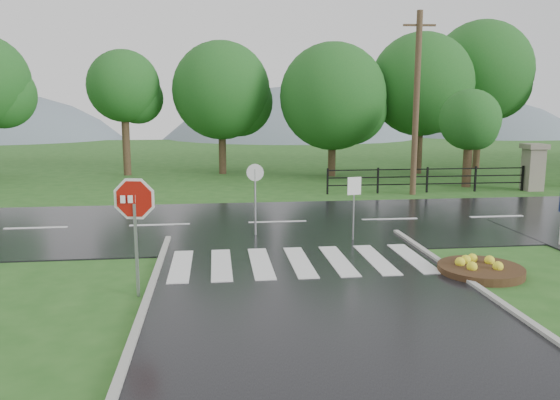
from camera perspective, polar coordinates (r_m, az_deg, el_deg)
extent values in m
plane|color=#26571D|center=(9.45, 6.94, -15.18)|extent=(120.00, 120.00, 0.00)
cube|color=black|center=(18.86, -0.26, -2.43)|extent=(90.00, 8.00, 0.04)
cube|color=silver|center=(13.91, -10.30, -6.77)|extent=(0.50, 2.80, 0.02)
cube|color=silver|center=(13.88, -6.15, -6.70)|extent=(0.50, 2.80, 0.02)
cube|color=silver|center=(13.92, -2.01, -6.60)|extent=(0.50, 2.80, 0.02)
cube|color=silver|center=(14.04, 2.09, -6.46)|extent=(0.50, 2.80, 0.02)
cube|color=silver|center=(14.22, 6.10, -6.29)|extent=(0.50, 2.80, 0.02)
cube|color=silver|center=(14.47, 9.98, -6.10)|extent=(0.50, 2.80, 0.02)
cube|color=silver|center=(14.79, 13.71, -5.90)|extent=(0.50, 2.80, 0.02)
cube|color=gray|center=(28.78, 24.91, 2.89)|extent=(0.80, 0.80, 2.00)
cube|color=#6B6659|center=(28.69, 25.07, 5.11)|extent=(1.00, 1.00, 0.24)
cube|color=black|center=(26.48, 15.10, 1.63)|extent=(9.50, 0.05, 0.05)
cube|color=black|center=(26.43, 15.14, 2.38)|extent=(9.50, 0.05, 0.05)
cube|color=black|center=(26.39, 15.17, 3.14)|extent=(9.50, 0.05, 0.05)
cube|color=black|center=(25.07, 4.99, 1.96)|extent=(0.08, 0.08, 1.20)
cube|color=black|center=(28.57, 24.00, 2.10)|extent=(0.08, 0.08, 1.20)
sphere|color=slate|center=(79.89, -25.61, -4.56)|extent=(40.00, 40.00, 40.00)
sphere|color=slate|center=(77.00, 0.99, -6.31)|extent=(48.00, 48.00, 48.00)
sphere|color=slate|center=(84.34, 20.22, -2.48)|extent=(36.00, 36.00, 36.00)
cube|color=#939399|center=(11.84, -14.77, -5.15)|extent=(0.06, 0.06, 2.00)
cylinder|color=white|center=(11.62, -14.99, 0.11)|extent=(1.18, 0.26, 1.20)
cylinder|color=#A4120B|center=(11.61, -15.00, 0.10)|extent=(1.03, 0.24, 1.04)
cylinder|color=#332111|center=(14.04, 20.22, -6.90)|extent=(2.01, 2.01, 0.20)
cube|color=#939399|center=(16.32, 7.70, -1.18)|extent=(0.04, 0.04, 1.82)
cube|color=white|center=(16.17, 7.77, 1.47)|extent=(0.43, 0.10, 0.53)
cylinder|color=#939399|center=(16.75, -2.60, -0.32)|extent=(0.06, 0.06, 2.10)
cylinder|color=white|center=(16.59, -2.62, 2.89)|extent=(0.52, 0.13, 0.53)
cylinder|color=#473523|center=(25.45, 14.04, 9.63)|extent=(0.27, 0.27, 8.11)
cube|color=brown|center=(25.70, 14.37, 17.28)|extent=(1.45, 0.19, 0.09)
cylinder|color=#3D2B1C|center=(28.80, 19.01, 4.06)|extent=(0.44, 0.44, 2.79)
sphere|color=#19511B|center=(28.70, 19.22, 7.94)|extent=(2.99, 2.99, 2.99)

